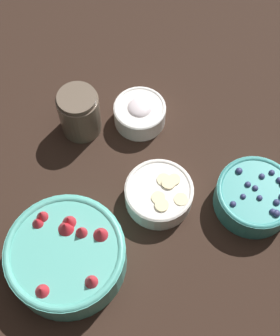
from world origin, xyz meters
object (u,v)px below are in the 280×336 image
Objects in this scene: bowl_blueberries at (255,196)px; jar_chocolate at (79,114)px; bowl_cream at (140,112)px; bowl_strawberries at (67,255)px; bowl_bananas at (159,193)px.

jar_chocolate is (-0.03, 0.40, 0.02)m from bowl_blueberries.
jar_chocolate is (-0.08, 0.10, 0.02)m from bowl_cream.
bowl_cream is at bearing 8.92° from bowl_strawberries.
bowl_blueberries is at bearing -86.26° from jar_chocolate.
bowl_cream is 0.13m from jar_chocolate.
jar_chocolate is at bearing 30.22° from bowl_strawberries.
bowl_strawberries reaches higher than bowl_bananas.
bowl_blueberries reaches higher than bowl_bananas.
bowl_bananas is at bearing -21.28° from bowl_strawberries.
jar_chocolate is at bearing 129.28° from bowl_cream.
bowl_blueberries is 0.40m from jar_chocolate.
jar_chocolate reaches higher than bowl_strawberries.
bowl_strawberries is 1.93× the size of bowl_cream.
bowl_strawberries is at bearing -149.78° from jar_chocolate.
bowl_strawberries is 0.35m from bowl_cream.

